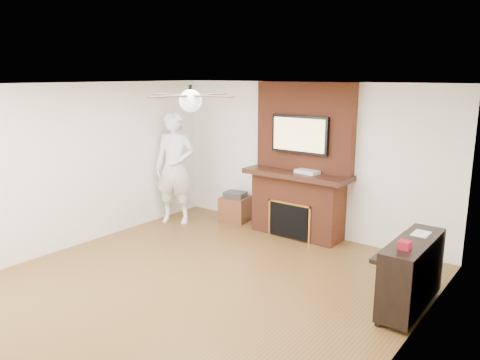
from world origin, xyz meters
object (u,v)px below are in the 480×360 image
Objects in this scene: fireplace at (300,176)px; person at (175,168)px; piano at (411,272)px; side_table at (235,208)px.

person is (-2.10, -0.76, 0.00)m from fireplace.
fireplace is 2.77m from piano.
piano is at bearing -35.13° from person.
side_table is at bearing 158.58° from piano.
person is 3.62× the size of side_table.
piano is (3.58, -1.38, 0.19)m from side_table.
piano reaches higher than side_table.
piano is at bearing -32.26° from fireplace.
fireplace is at bearing 147.44° from piano.
fireplace is at bearing -6.32° from person.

